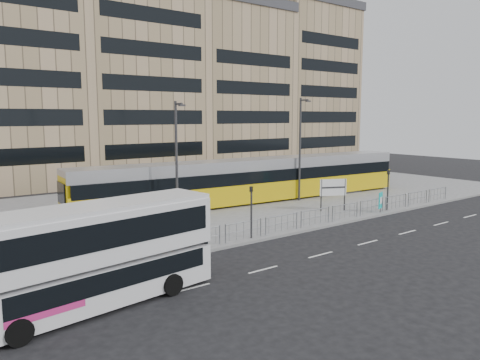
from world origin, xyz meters
TOP-DOWN VIEW (x-y plane):
  - ground at (0.00, 0.00)m, footprint 120.00×120.00m
  - plaza at (0.00, 12.00)m, footprint 64.00×24.00m
  - kerb at (0.00, 0.05)m, footprint 64.00×0.25m
  - building_row at (1.55, 34.27)m, footprint 70.40×18.40m
  - pedestrian_barrier at (2.00, 0.50)m, footprint 32.07×0.07m
  - road_markings at (1.00, -4.00)m, footprint 62.00×0.12m
  - double_decker_bus at (-14.07, -3.44)m, footprint 10.19×3.61m
  - tram at (4.54, 9.72)m, footprint 31.01×5.33m
  - station_sign at (6.89, 3.02)m, footprint 1.96×0.97m
  - ad_panel at (9.30, 0.46)m, footprint 0.78×0.34m
  - pedestrian at (-3.92, 6.46)m, footprint 0.62×0.79m
  - traffic_light_west at (-3.12, 0.50)m, footprint 0.22×0.25m
  - traffic_light_east at (10.39, 0.63)m, footprint 0.17×0.21m
  - lamp_post_west at (-4.20, 7.27)m, footprint 0.45×1.04m
  - lamp_post_east at (8.01, 7.74)m, footprint 0.45×1.04m

SIDE VIEW (x-z plane):
  - ground at x=0.00m, z-range 0.00..0.00m
  - road_markings at x=1.00m, z-range 0.00..0.01m
  - kerb at x=0.00m, z-range -0.01..0.16m
  - plaza at x=0.00m, z-range 0.00..0.15m
  - pedestrian_barrier at x=2.00m, z-range 0.43..1.53m
  - ad_panel at x=9.30m, z-range 0.28..1.80m
  - pedestrian at x=-3.92m, z-range 0.15..2.06m
  - station_sign at x=6.89m, z-range 0.62..3.06m
  - tram at x=4.54m, z-range 0.16..3.79m
  - traffic_light_west at x=-3.12m, z-range 0.57..3.67m
  - traffic_light_east at x=10.39m, z-range 0.57..3.67m
  - double_decker_bus at x=-14.07m, z-range 0.16..4.15m
  - lamp_post_west at x=-4.20m, z-range 0.52..8.70m
  - lamp_post_east at x=8.01m, z-range 0.53..9.22m
  - building_row at x=1.55m, z-range -2.69..28.51m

